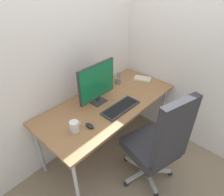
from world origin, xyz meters
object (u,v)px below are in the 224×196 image
object	(u,v)px
office_chair	(159,144)
keyboard	(120,108)
notebook	(143,79)
monitor	(97,83)
coffee_mug	(74,126)
mouse	(90,126)
pen_holder	(118,81)

from	to	relation	value
office_chair	keyboard	size ratio (longest dim) A/B	2.58
office_chair	notebook	size ratio (longest dim) A/B	5.29
monitor	coffee_mug	xyz separation A→B (m)	(-0.47, -0.18, -0.19)
monitor	mouse	bearing A→B (deg)	-145.02
monitor	pen_holder	size ratio (longest dim) A/B	2.94
office_chair	coffee_mug	world-z (taller)	office_chair
office_chair	pen_holder	size ratio (longest dim) A/B	6.99
monitor	notebook	xyz separation A→B (m)	(0.76, -0.08, -0.23)
keyboard	coffee_mug	xyz separation A→B (m)	(-0.54, 0.09, 0.04)
monitor	coffee_mug	bearing A→B (deg)	-159.08
notebook	coffee_mug	distance (m)	1.24
pen_holder	notebook	bearing A→B (deg)	-30.95
mouse	notebook	size ratio (longest dim) A/B	0.46
office_chair	monitor	distance (m)	0.88
monitor	pen_holder	world-z (taller)	monitor
notebook	keyboard	bearing A→B (deg)	173.03
office_chair	coffee_mug	size ratio (longest dim) A/B	9.74
mouse	coffee_mug	world-z (taller)	coffee_mug
keyboard	pen_holder	size ratio (longest dim) A/B	2.71
coffee_mug	office_chair	bearing A→B (deg)	-49.94
mouse	pen_holder	world-z (taller)	pen_holder
pen_holder	notebook	distance (m)	0.35
keyboard	pen_holder	world-z (taller)	pen_holder
mouse	pen_holder	size ratio (longest dim) A/B	0.61
notebook	monitor	bearing A→B (deg)	151.43
keyboard	notebook	distance (m)	0.72
mouse	coffee_mug	distance (m)	0.15
office_chair	notebook	bearing A→B (deg)	44.20
notebook	mouse	bearing A→B (deg)	165.76
mouse	monitor	bearing A→B (deg)	33.05
coffee_mug	notebook	bearing A→B (deg)	4.70
mouse	notebook	distance (m)	1.12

